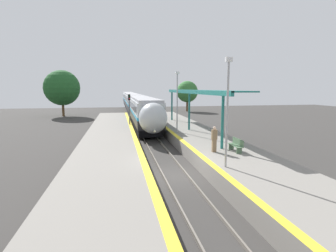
{
  "coord_description": "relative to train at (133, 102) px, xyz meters",
  "views": [
    {
      "loc": [
        -3.28,
        -15.0,
        5.25
      ],
      "look_at": [
        0.59,
        5.11,
        2.3
      ],
      "focal_mm": 28.0,
      "sensor_mm": 36.0,
      "label": 1
    }
  ],
  "objects": [
    {
      "name": "railway_signal",
      "position": [
        -1.92,
        -25.61,
        0.45
      ],
      "size": [
        0.28,
        0.28,
        4.57
      ],
      "color": "#59595E",
      "rests_on": "ground_plane"
    },
    {
      "name": "platform_bench",
      "position": [
        4.57,
        -40.76,
        -0.87
      ],
      "size": [
        0.44,
        1.62,
        0.89
      ],
      "color": "#4C6B4C",
      "rests_on": "platform_right"
    },
    {
      "name": "station_canopy",
      "position": [
        4.53,
        -30.96,
        2.51
      ],
      "size": [
        2.02,
        20.54,
        4.1
      ],
      "color": "#1E6B66",
      "rests_on": "platform_right"
    },
    {
      "name": "rail_left",
      "position": [
        -0.72,
        -41.96,
        -2.26
      ],
      "size": [
        0.08,
        90.0,
        0.15
      ],
      "primitive_type": "cube",
      "color": "slate",
      "rests_on": "ground_plane"
    },
    {
      "name": "platform_left",
      "position": [
        -4.02,
        -41.96,
        -1.84
      ],
      "size": [
        4.69,
        64.0,
        0.99
      ],
      "color": "gray",
      "rests_on": "ground_plane"
    },
    {
      "name": "person_waiting",
      "position": [
        3.05,
        -40.55,
        -0.44
      ],
      "size": [
        0.36,
        0.23,
        1.74
      ],
      "color": "#7F6647",
      "rests_on": "platform_right"
    },
    {
      "name": "background_tree_left",
      "position": [
        -13.48,
        -4.4,
        3.01
      ],
      "size": [
        6.6,
        6.6,
        8.66
      ],
      "color": "brown",
      "rests_on": "ground_plane"
    },
    {
      "name": "lamppost_near",
      "position": [
        2.44,
        -43.92,
        1.98
      ],
      "size": [
        0.36,
        0.2,
        5.87
      ],
      "color": "#9E9EA3",
      "rests_on": "platform_right"
    },
    {
      "name": "ground_plane",
      "position": [
        0.0,
        -41.96,
        -2.33
      ],
      "size": [
        120.0,
        120.0,
        0.0
      ],
      "primitive_type": "plane",
      "color": "#383533"
    },
    {
      "name": "background_tree_right",
      "position": [
        12.42,
        1.35,
        2.16
      ],
      "size": [
        4.85,
        4.85,
        6.94
      ],
      "color": "brown",
      "rests_on": "ground_plane"
    },
    {
      "name": "lamppost_mid",
      "position": [
        2.44,
        -31.97,
        1.98
      ],
      "size": [
        0.36,
        0.2,
        5.87
      ],
      "color": "#9E9EA3",
      "rests_on": "platform_right"
    },
    {
      "name": "rail_right",
      "position": [
        0.72,
        -41.96,
        -2.26
      ],
      "size": [
        0.08,
        90.0,
        0.15
      ],
      "primitive_type": "cube",
      "color": "slate",
      "rests_on": "ground_plane"
    },
    {
      "name": "platform_right",
      "position": [
        4.18,
        -41.96,
        -1.84
      ],
      "size": [
        5.01,
        64.0,
        0.99
      ],
      "color": "gray",
      "rests_on": "ground_plane"
    },
    {
      "name": "train",
      "position": [
        0.0,
        0.0,
        0.0
      ],
      "size": [
        2.87,
        67.66,
        4.08
      ],
      "color": "black",
      "rests_on": "ground_plane"
    }
  ]
}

